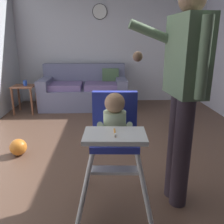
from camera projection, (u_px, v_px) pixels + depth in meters
ground at (119, 170)px, 2.62m from camera, size 5.61×7.52×0.10m
wall_far at (111, 43)px, 5.09m from camera, size 4.81×0.06×2.55m
couch at (84, 91)px, 4.85m from camera, size 1.71×0.86×0.86m
high_chair at (115, 130)px, 1.81m from camera, size 0.63×0.75×0.97m
adult_standing at (183, 91)px, 1.79m from camera, size 0.54×0.50×1.69m
toy_ball at (18, 147)px, 2.83m from camera, size 0.20×0.20×0.20m
side_table at (24, 93)px, 4.43m from camera, size 0.40×0.40×0.52m
sippy_cup at (25, 83)px, 4.37m from camera, size 0.07×0.07×0.10m
wall_clock at (100, 12)px, 4.87m from camera, size 0.31×0.04×0.31m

